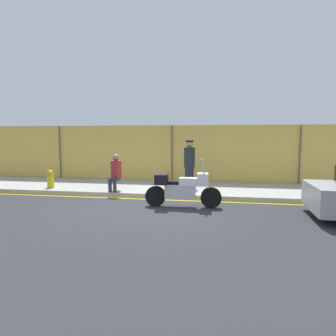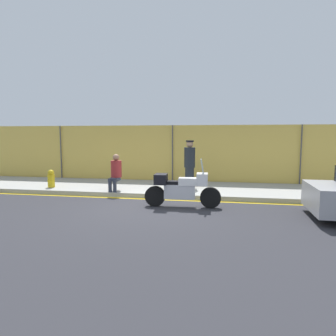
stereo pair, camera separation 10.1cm
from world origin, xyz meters
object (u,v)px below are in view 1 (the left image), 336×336
at_px(motorcycle, 182,188).
at_px(officer_standing, 189,163).
at_px(person_seated_on_curb, 116,171).
at_px(fire_hydrant, 50,179).

xyz_separation_m(motorcycle, officer_standing, (-0.04, 2.60, 0.49)).
relative_size(motorcycle, person_seated_on_curb, 1.74).
relative_size(officer_standing, person_seated_on_curb, 1.37).
distance_m(motorcycle, fire_hydrant, 5.45).
relative_size(person_seated_on_curb, fire_hydrant, 1.94).
xyz_separation_m(officer_standing, fire_hydrant, (-5.16, -0.99, -0.58)).
bearing_deg(motorcycle, officer_standing, 88.58).
bearing_deg(officer_standing, person_seated_on_curb, -155.59).
xyz_separation_m(motorcycle, fire_hydrant, (-5.20, 1.61, -0.09)).
bearing_deg(fire_hydrant, motorcycle, -17.20).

